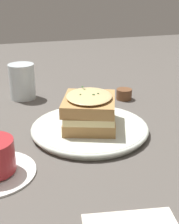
{
  "coord_description": "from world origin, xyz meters",
  "views": [
    {
      "loc": [
        -0.2,
        -0.6,
        0.31
      ],
      "look_at": [
        -0.01,
        0.0,
        0.05
      ],
      "focal_mm": 50.0,
      "sensor_mm": 36.0,
      "label": 1
    }
  ],
  "objects_px": {
    "dinner_plate": "(90,128)",
    "sandwich": "(89,110)",
    "water_glass": "(22,81)",
    "condiment_pot": "(124,94)"
  },
  "relations": [
    {
      "from": "condiment_pot",
      "to": "water_glass",
      "type": "bearing_deg",
      "value": 160.01
    },
    {
      "from": "dinner_plate",
      "to": "condiment_pot",
      "type": "height_order",
      "value": "condiment_pot"
    },
    {
      "from": "sandwich",
      "to": "water_glass",
      "type": "distance_m",
      "value": 0.3
    },
    {
      "from": "dinner_plate",
      "to": "condiment_pot",
      "type": "relative_size",
      "value": 5.88
    },
    {
      "from": "sandwich",
      "to": "dinner_plate",
      "type": "bearing_deg",
      "value": 69.5
    },
    {
      "from": "sandwich",
      "to": "water_glass",
      "type": "bearing_deg",
      "value": 112.36
    },
    {
      "from": "dinner_plate",
      "to": "condiment_pot",
      "type": "xyz_separation_m",
      "value": [
        0.16,
        0.17,
        0.01
      ]
    },
    {
      "from": "dinner_plate",
      "to": "sandwich",
      "type": "distance_m",
      "value": 0.04
    },
    {
      "from": "sandwich",
      "to": "condiment_pot",
      "type": "distance_m",
      "value": 0.24
    },
    {
      "from": "dinner_plate",
      "to": "sandwich",
      "type": "xyz_separation_m",
      "value": [
        -0.0,
        -0.0,
        0.04
      ]
    }
  ]
}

